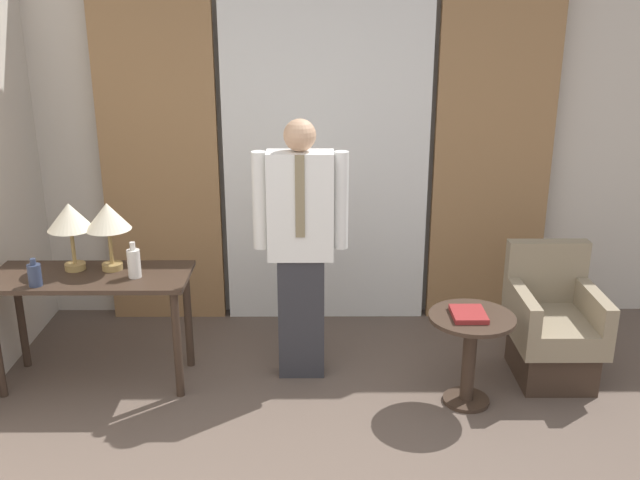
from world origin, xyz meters
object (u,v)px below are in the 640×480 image
at_px(person, 301,241).
at_px(book, 469,314).
at_px(bottle_near_edge, 134,263).
at_px(table_lamp_left, 70,219).
at_px(armchair, 552,329).
at_px(desk, 92,292).
at_px(bottle_by_lamp, 35,275).
at_px(table_lamp_right, 108,219).
at_px(side_table, 470,344).

distance_m(person, book, 1.10).
height_order(bottle_near_edge, person, person).
xyz_separation_m(table_lamp_left, armchair, (3.01, -0.04, -0.73)).
distance_m(desk, bottle_by_lamp, 0.37).
distance_m(bottle_near_edge, person, 1.02).
height_order(table_lamp_right, bottle_near_edge, table_lamp_right).
relative_size(desk, table_lamp_left, 2.83).
height_order(bottle_near_edge, armchair, bottle_near_edge).
bearing_deg(side_table, table_lamp_right, 170.39).
height_order(desk, table_lamp_left, table_lamp_left).
bearing_deg(armchair, book, -151.06).
height_order(bottle_by_lamp, person, person).
relative_size(table_lamp_right, armchair, 0.51).
relative_size(bottle_by_lamp, side_table, 0.29).
bearing_deg(bottle_near_edge, armchair, 2.10).
relative_size(bottle_near_edge, book, 0.96).
bearing_deg(side_table, desk, 173.16).
xyz_separation_m(table_lamp_left, bottle_by_lamp, (-0.15, -0.27, -0.26)).
distance_m(bottle_near_edge, side_table, 2.07).
bearing_deg(side_table, table_lamp_left, 171.30).
bearing_deg(table_lamp_left, side_table, -8.70).
distance_m(table_lamp_right, book, 2.24).
relative_size(bottle_near_edge, armchair, 0.26).
xyz_separation_m(bottle_near_edge, bottle_by_lamp, (-0.55, -0.13, -0.02)).
xyz_separation_m(bottle_near_edge, person, (1.01, 0.12, 0.09)).
height_order(bottle_by_lamp, side_table, bottle_by_lamp).
height_order(bottle_near_edge, side_table, bottle_near_edge).
bearing_deg(armchair, bottle_by_lamp, -175.83).
bearing_deg(book, person, 159.23).
xyz_separation_m(table_lamp_left, person, (1.41, -0.01, -0.14)).
relative_size(table_lamp_right, bottle_near_edge, 1.92).
xyz_separation_m(desk, person, (1.29, 0.09, 0.30)).
relative_size(table_lamp_right, person, 0.26).
bearing_deg(table_lamp_right, armchair, -0.72).
distance_m(table_lamp_left, armchair, 3.10).
bearing_deg(desk, bottle_near_edge, -7.30).
xyz_separation_m(desk, table_lamp_left, (-0.12, 0.09, 0.44)).
height_order(table_lamp_left, person, person).
xyz_separation_m(bottle_near_edge, book, (1.99, -0.25, -0.23)).
bearing_deg(person, desk, -176.15).
bearing_deg(table_lamp_right, bottle_near_edge, -37.36).
distance_m(table_lamp_left, bottle_by_lamp, 0.40).
relative_size(desk, person, 0.73).
xyz_separation_m(bottle_by_lamp, armchair, (3.16, 0.23, -0.48)).
bearing_deg(person, table_lamp_right, 179.66).
distance_m(table_lamp_right, bottle_near_edge, 0.32).
bearing_deg(side_table, bottle_near_edge, 173.22).
height_order(bottle_near_edge, bottle_by_lamp, bottle_near_edge).
relative_size(person, side_table, 2.91).
bearing_deg(bottle_by_lamp, side_table, -2.33).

